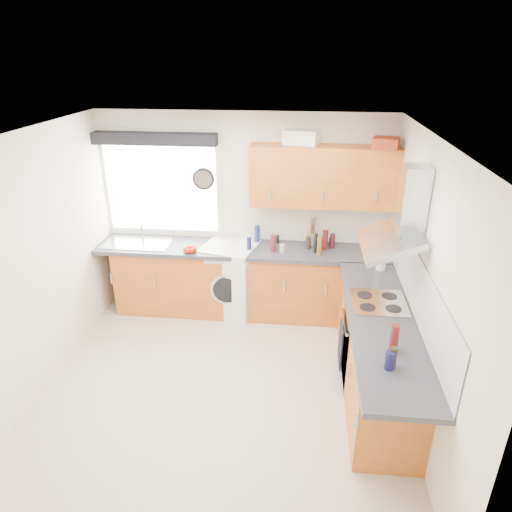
# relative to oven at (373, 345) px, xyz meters

# --- Properties ---
(ground_plane) EXTENTS (3.60, 3.60, 0.00)m
(ground_plane) POSITION_rel_oven_xyz_m (-1.50, -0.30, -0.42)
(ground_plane) COLOR beige
(ceiling) EXTENTS (3.60, 3.60, 0.02)m
(ceiling) POSITION_rel_oven_xyz_m (-1.50, -0.30, 2.08)
(ceiling) COLOR white
(ceiling) RESTS_ON wall_back
(wall_back) EXTENTS (3.60, 0.02, 2.50)m
(wall_back) POSITION_rel_oven_xyz_m (-1.50, 1.50, 0.82)
(wall_back) COLOR silver
(wall_back) RESTS_ON ground_plane
(wall_front) EXTENTS (3.60, 0.02, 2.50)m
(wall_front) POSITION_rel_oven_xyz_m (-1.50, -2.10, 0.82)
(wall_front) COLOR silver
(wall_front) RESTS_ON ground_plane
(wall_left) EXTENTS (0.02, 3.60, 2.50)m
(wall_left) POSITION_rel_oven_xyz_m (-3.30, -0.30, 0.82)
(wall_left) COLOR silver
(wall_left) RESTS_ON ground_plane
(wall_right) EXTENTS (0.02, 3.60, 2.50)m
(wall_right) POSITION_rel_oven_xyz_m (0.30, -0.30, 0.82)
(wall_right) COLOR silver
(wall_right) RESTS_ON ground_plane
(window) EXTENTS (1.40, 0.02, 1.10)m
(window) POSITION_rel_oven_xyz_m (-2.55, 1.49, 1.12)
(window) COLOR white
(window) RESTS_ON wall_back
(window_blind) EXTENTS (1.50, 0.18, 0.14)m
(window_blind) POSITION_rel_oven_xyz_m (-2.55, 1.40, 1.76)
(window_blind) COLOR black
(window_blind) RESTS_ON wall_back
(splashback) EXTENTS (0.01, 3.00, 0.54)m
(splashback) POSITION_rel_oven_xyz_m (0.29, 0.00, 0.75)
(splashback) COLOR white
(splashback) RESTS_ON wall_right
(base_cab_back) EXTENTS (3.00, 0.58, 0.86)m
(base_cab_back) POSITION_rel_oven_xyz_m (-1.60, 1.21, 0.01)
(base_cab_back) COLOR #A7521A
(base_cab_back) RESTS_ON ground_plane
(base_cab_corner) EXTENTS (0.60, 0.60, 0.86)m
(base_cab_corner) POSITION_rel_oven_xyz_m (0.00, 1.20, 0.01)
(base_cab_corner) COLOR #A7521A
(base_cab_corner) RESTS_ON ground_plane
(base_cab_right) EXTENTS (0.58, 2.10, 0.86)m
(base_cab_right) POSITION_rel_oven_xyz_m (0.01, -0.15, 0.01)
(base_cab_right) COLOR #A7521A
(base_cab_right) RESTS_ON ground_plane
(worktop_back) EXTENTS (3.60, 0.62, 0.05)m
(worktop_back) POSITION_rel_oven_xyz_m (-1.50, 1.20, 0.46)
(worktop_back) COLOR #2F2F34
(worktop_back) RESTS_ON base_cab_back
(worktop_right) EXTENTS (0.62, 2.42, 0.05)m
(worktop_right) POSITION_rel_oven_xyz_m (0.00, -0.30, 0.46)
(worktop_right) COLOR #2F2F34
(worktop_right) RESTS_ON base_cab_right
(sink) EXTENTS (0.84, 0.46, 0.10)m
(sink) POSITION_rel_oven_xyz_m (-2.83, 1.20, 0.52)
(sink) COLOR #B4C0C7
(sink) RESTS_ON worktop_back
(oven) EXTENTS (0.56, 0.58, 0.85)m
(oven) POSITION_rel_oven_xyz_m (0.00, 0.00, 0.00)
(oven) COLOR black
(oven) RESTS_ON ground_plane
(hob_plate) EXTENTS (0.52, 0.52, 0.01)m
(hob_plate) POSITION_rel_oven_xyz_m (0.00, 0.00, 0.49)
(hob_plate) COLOR #B4C0C7
(hob_plate) RESTS_ON worktop_right
(extractor_hood) EXTENTS (0.52, 0.78, 0.66)m
(extractor_hood) POSITION_rel_oven_xyz_m (0.10, -0.00, 1.34)
(extractor_hood) COLOR #B4C0C7
(extractor_hood) RESTS_ON wall_right
(upper_cabinets) EXTENTS (1.70, 0.35, 0.70)m
(upper_cabinets) POSITION_rel_oven_xyz_m (-0.55, 1.32, 1.38)
(upper_cabinets) COLOR #A7521A
(upper_cabinets) RESTS_ON wall_back
(washing_machine) EXTENTS (0.75, 0.74, 0.92)m
(washing_machine) POSITION_rel_oven_xyz_m (-1.65, 1.22, 0.04)
(washing_machine) COLOR white
(washing_machine) RESTS_ON ground_plane
(wall_clock) EXTENTS (0.27, 0.04, 0.27)m
(wall_clock) POSITION_rel_oven_xyz_m (-2.00, 1.46, 1.26)
(wall_clock) COLOR black
(wall_clock) RESTS_ON wall_back
(casserole) EXTENTS (0.45, 0.37, 0.16)m
(casserole) POSITION_rel_oven_xyz_m (-0.82, 1.42, 1.81)
(casserole) COLOR white
(casserole) RESTS_ON upper_cabinets
(storage_box) EXTENTS (0.32, 0.29, 0.12)m
(storage_box) POSITION_rel_oven_xyz_m (0.10, 1.22, 1.79)
(storage_box) COLOR #9C2E14
(storage_box) RESTS_ON upper_cabinets
(utensil_pot) EXTENTS (0.11, 0.11, 0.15)m
(utensil_pot) POSITION_rel_oven_xyz_m (-0.63, 1.40, 0.56)
(utensil_pot) COLOR gray
(utensil_pot) RESTS_ON worktop_back
(kitchen_roll) EXTENTS (0.13, 0.13, 0.22)m
(kitchen_roll) POSITION_rel_oven_xyz_m (0.12, 0.75, 0.59)
(kitchen_roll) COLOR white
(kitchen_roll) RESTS_ON worktop_right
(tomato_cluster) EXTENTS (0.16, 0.16, 0.07)m
(tomato_cluster) POSITION_rel_oven_xyz_m (-2.10, 1.00, 0.52)
(tomato_cluster) COLOR #C31702
(tomato_cluster) RESTS_ON worktop_back
(jar_0) EXTENTS (0.06, 0.06, 0.16)m
(jar_0) POSITION_rel_oven_xyz_m (-0.68, 1.25, 0.57)
(jar_0) COLOR #30231A
(jar_0) RESTS_ON worktop_back
(jar_1) EXTENTS (0.06, 0.06, 0.16)m
(jar_1) POSITION_rel_oven_xyz_m (-1.40, 1.14, 0.57)
(jar_1) COLOR #17194F
(jar_1) RESTS_ON worktop_back
(jar_2) EXTENTS (0.07, 0.07, 0.24)m
(jar_2) POSITION_rel_oven_xyz_m (-0.48, 1.26, 0.61)
(jar_2) COLOR #531611
(jar_2) RESTS_ON worktop_back
(jar_3) EXTENTS (0.05, 0.05, 0.10)m
(jar_3) POSITION_rel_oven_xyz_m (-1.07, 1.40, 0.54)
(jar_3) COLOR black
(jar_3) RESTS_ON worktop_back
(jar_4) EXTENTS (0.04, 0.04, 0.24)m
(jar_4) POSITION_rel_oven_xyz_m (-0.60, 1.15, 0.61)
(jar_4) COLOR black
(jar_4) RESTS_ON worktop_back
(jar_5) EXTENTS (0.05, 0.05, 0.23)m
(jar_5) POSITION_rel_oven_xyz_m (-0.55, 1.07, 0.60)
(jar_5) COLOR brown
(jar_5) RESTS_ON worktop_back
(jar_6) EXTENTS (0.06, 0.06, 0.19)m
(jar_6) POSITION_rel_oven_xyz_m (-0.39, 1.31, 0.58)
(jar_6) COLOR #3B1615
(jar_6) RESTS_ON worktop_back
(jar_7) EXTENTS (0.04, 0.04, 0.26)m
(jar_7) POSITION_rel_oven_xyz_m (-0.67, 1.37, 0.61)
(jar_7) COLOR #A67B39
(jar_7) RESTS_ON worktop_back
(jar_8) EXTENTS (0.07, 0.07, 0.22)m
(jar_8) POSITION_rel_oven_xyz_m (-1.33, 1.39, 0.60)
(jar_8) COLOR navy
(jar_8) RESTS_ON worktop_back
(jar_9) EXTENTS (0.07, 0.07, 0.20)m
(jar_9) POSITION_rel_oven_xyz_m (-1.11, 1.13, 0.59)
(jar_9) COLOR #591F22
(jar_9) RESTS_ON worktop_back
(jar_10) EXTENTS (0.07, 0.07, 0.10)m
(jar_10) POSITION_rel_oven_xyz_m (-0.39, 1.39, 0.53)
(jar_10) COLOR black
(jar_10) RESTS_ON worktop_back
(jar_11) EXTENTS (0.06, 0.06, 0.11)m
(jar_11) POSITION_rel_oven_xyz_m (-0.99, 1.10, 0.54)
(jar_11) COLOR #A59A8D
(jar_11) RESTS_ON worktop_back
(bottle_0) EXTENTS (0.07, 0.07, 0.15)m
(bottle_0) POSITION_rel_oven_xyz_m (-0.06, -1.01, 0.56)
(bottle_0) COLOR #161445
(bottle_0) RESTS_ON worktop_right
(bottle_1) EXTENTS (0.06, 0.06, 0.18)m
(bottle_1) POSITION_rel_oven_xyz_m (-0.04, -0.98, 0.57)
(bottle_1) COLOR black
(bottle_1) RESTS_ON worktop_right
(bottle_2) EXTENTS (0.07, 0.07, 0.25)m
(bottle_2) POSITION_rel_oven_xyz_m (0.01, -0.78, 0.61)
(bottle_2) COLOR #5F1814
(bottle_2) RESTS_ON worktop_right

